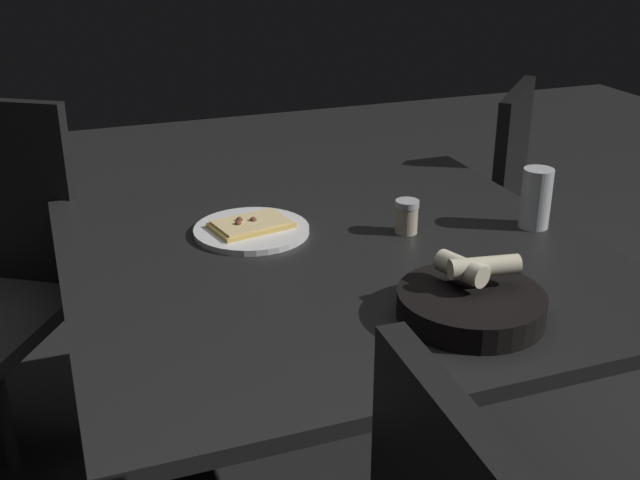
{
  "coord_description": "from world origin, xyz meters",
  "views": [
    {
      "loc": [
        -1.44,
        0.58,
        1.41
      ],
      "look_at": [
        0.08,
        0.01,
        0.71
      ],
      "focal_mm": 43.88,
      "sensor_mm": 36.0,
      "label": 1
    }
  ],
  "objects": [
    {
      "name": "beer_glass",
      "position": [
        -0.01,
        -0.49,
        0.78
      ],
      "size": [
        0.07,
        0.07,
        0.14
      ],
      "color": "silver",
      "rests_on": "dining_table"
    },
    {
      "name": "bread_basket",
      "position": [
        -0.34,
        -0.12,
        0.74
      ],
      "size": [
        0.27,
        0.27,
        0.11
      ],
      "color": "black",
      "rests_on": "dining_table"
    },
    {
      "name": "dining_table",
      "position": [
        0.0,
        0.0,
        0.66
      ],
      "size": [
        1.12,
        1.16,
        0.71
      ],
      "color": "black",
      "rests_on": "ground"
    },
    {
      "name": "pizza_plate",
      "position": [
        0.18,
        0.15,
        0.72
      ],
      "size": [
        0.27,
        0.27,
        0.04
      ],
      "color": "white",
      "rests_on": "dining_table"
    },
    {
      "name": "pepper_shaker",
      "position": [
        0.06,
        -0.19,
        0.75
      ],
      "size": [
        0.05,
        0.05,
        0.08
      ],
      "color": "#BFB299",
      "rests_on": "dining_table"
    },
    {
      "name": "chair_near",
      "position": [
        0.63,
        -0.71,
        0.52
      ],
      "size": [
        0.62,
        0.62,
        0.9
      ],
      "color": "#242424",
      "rests_on": "ground"
    }
  ]
}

